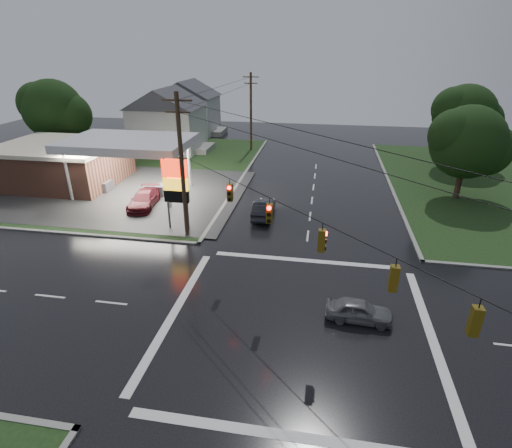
% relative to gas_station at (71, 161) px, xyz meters
% --- Properties ---
extents(ground, '(120.00, 120.00, 0.00)m').
position_rel_gas_station_xyz_m(ground, '(25.68, -19.70, -2.55)').
color(ground, black).
rests_on(ground, ground).
extents(grass_nw, '(36.00, 36.00, 0.08)m').
position_rel_gas_station_xyz_m(grass_nw, '(-0.32, 6.30, -2.51)').
color(grass_nw, black).
rests_on(grass_nw, ground).
extents(gas_station, '(26.20, 18.00, 5.60)m').
position_rel_gas_station_xyz_m(gas_station, '(0.00, 0.00, 0.00)').
color(gas_station, '#2D2D2D').
rests_on(gas_station, ground).
extents(pylon_sign, '(2.00, 0.35, 6.00)m').
position_rel_gas_station_xyz_m(pylon_sign, '(15.18, -9.20, 1.46)').
color(pylon_sign, '#59595E').
rests_on(pylon_sign, ground).
extents(utility_pole_nw, '(2.20, 0.32, 11.00)m').
position_rel_gas_station_xyz_m(utility_pole_nw, '(16.18, -10.20, 3.17)').
color(utility_pole_nw, '#382619').
rests_on(utility_pole_nw, ground).
extents(utility_pole_n, '(2.20, 0.32, 10.50)m').
position_rel_gas_station_xyz_m(utility_pole_n, '(16.18, 18.30, 2.92)').
color(utility_pole_n, '#382619').
rests_on(utility_pole_n, ground).
extents(traffic_signals, '(26.87, 26.87, 1.47)m').
position_rel_gas_station_xyz_m(traffic_signals, '(25.69, -19.72, 3.93)').
color(traffic_signals, black).
rests_on(traffic_signals, ground).
extents(house_near, '(11.05, 8.48, 8.60)m').
position_rel_gas_station_xyz_m(house_near, '(4.73, 16.30, 1.86)').
color(house_near, silver).
rests_on(house_near, ground).
extents(house_far, '(11.05, 8.48, 8.60)m').
position_rel_gas_station_xyz_m(house_far, '(3.73, 28.30, 1.86)').
color(house_far, silver).
rests_on(house_far, ground).
extents(tree_nw_behind, '(8.93, 7.60, 10.00)m').
position_rel_gas_station_xyz_m(tree_nw_behind, '(-8.17, 10.29, 3.63)').
color(tree_nw_behind, black).
rests_on(tree_nw_behind, ground).
extents(tree_ne_near, '(7.99, 6.80, 8.98)m').
position_rel_gas_station_xyz_m(tree_ne_near, '(39.82, 2.29, 3.01)').
color(tree_ne_near, black).
rests_on(tree_ne_near, ground).
extents(tree_ne_far, '(8.46, 7.20, 9.80)m').
position_rel_gas_station_xyz_m(tree_ne_far, '(42.83, 14.29, 3.63)').
color(tree_ne_far, black).
rests_on(tree_ne_far, ground).
extents(car_north, '(1.69, 4.68, 1.53)m').
position_rel_gas_station_xyz_m(car_north, '(21.61, -5.38, -1.78)').
color(car_north, black).
rests_on(car_north, ground).
extents(car_crossing, '(3.72, 1.67, 1.24)m').
position_rel_gas_station_xyz_m(car_crossing, '(28.97, -18.88, -1.93)').
color(car_crossing, slate).
rests_on(car_crossing, ground).
extents(car_pump, '(2.73, 5.38, 1.50)m').
position_rel_gas_station_xyz_m(car_pump, '(10.29, -5.07, -1.80)').
color(car_pump, '#5A141B').
rests_on(car_pump, ground).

